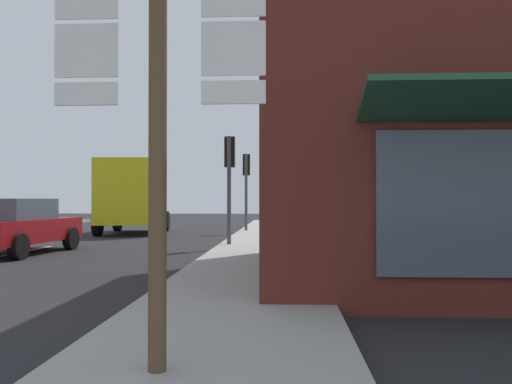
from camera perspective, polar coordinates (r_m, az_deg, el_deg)
The scene contains 7 objects.
ground_plane at distance 16.16m, azimuth -23.60°, elevation -5.86°, with size 80.00×80.00×0.00m, color #232326.
sidewalk_right at distance 12.49m, azimuth 0.06°, elevation -7.12°, with size 2.58×44.00×0.14m, color #9E9B96.
sedan_far at distance 15.75m, azimuth -23.91°, elevation -3.22°, with size 2.20×4.31×1.47m.
delivery_truck at distance 23.60m, azimuth -12.72°, elevation -0.26°, with size 2.80×5.15×3.05m.
route_sign_post at distance 4.28m, azimuth -10.20°, elevation 5.37°, with size 1.66×0.14×3.20m.
traffic_light_near_right at distance 16.15m, azimuth -2.78°, elevation 2.77°, with size 0.30×0.49×3.31m.
traffic_light_far_right at distance 23.18m, azimuth -1.02°, elevation 1.82°, with size 0.30×0.49×3.37m.
Camera 1 is at (7.20, -4.40, 1.45)m, focal length 38.23 mm.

